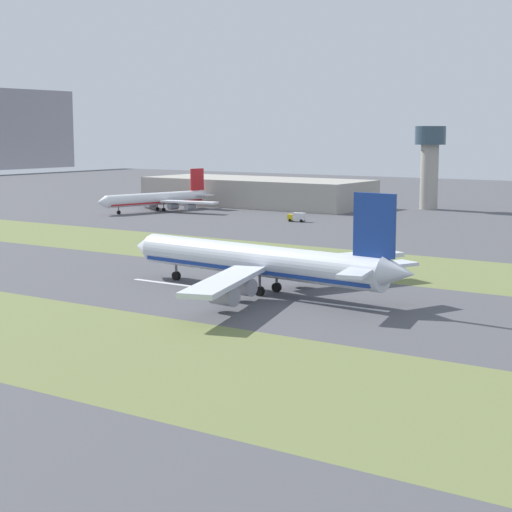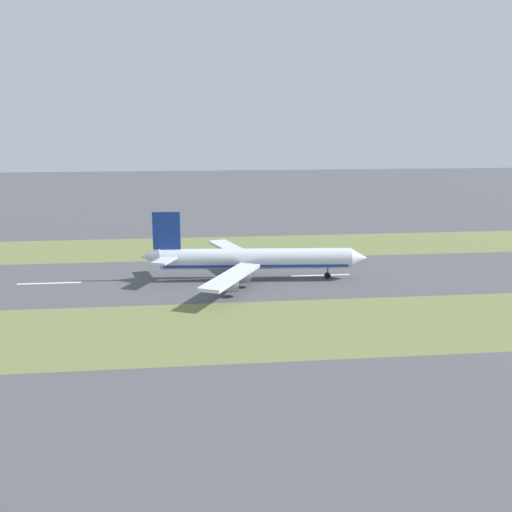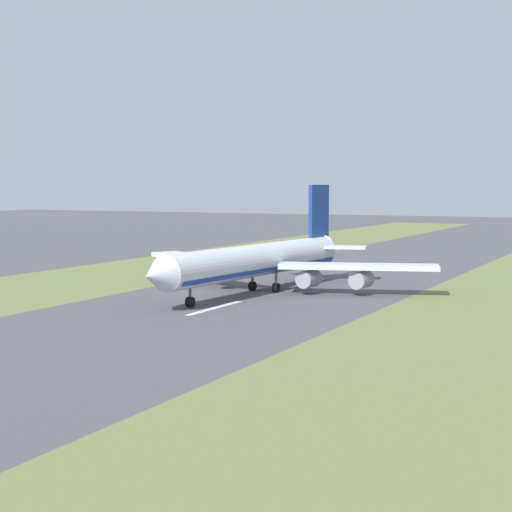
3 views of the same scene
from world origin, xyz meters
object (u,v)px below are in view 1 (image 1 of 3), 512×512
(airplane_main_jet, at_px, (264,262))
(control_tower, at_px, (430,158))
(service_truck, at_px, (297,217))
(terminal_building, at_px, (257,192))
(airplane_parked_apron, at_px, (159,199))

(airplane_main_jet, bearing_deg, control_tower, 13.38)
(control_tower, relative_size, service_truck, 5.21)
(airplane_main_jet, relative_size, terminal_building, 0.70)
(terminal_building, height_order, airplane_parked_apron, airplane_parked_apron)
(service_truck, bearing_deg, control_tower, -14.88)
(airplane_main_jet, bearing_deg, terminal_building, 34.39)
(airplane_parked_apron, bearing_deg, terminal_building, -20.45)
(airplane_main_jet, height_order, control_tower, control_tower)
(terminal_building, relative_size, service_truck, 15.30)
(control_tower, bearing_deg, airplane_main_jet, -166.62)
(terminal_building, distance_m, airplane_parked_apron, 46.48)
(service_truck, bearing_deg, terminal_building, 45.84)
(airplane_parked_apron, xyz_separation_m, service_truck, (-3.28, -64.46, -3.07))
(terminal_building, xyz_separation_m, airplane_parked_apron, (-43.54, 16.24, -0.84))
(terminal_building, xyz_separation_m, service_truck, (-46.82, -48.22, -3.91))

